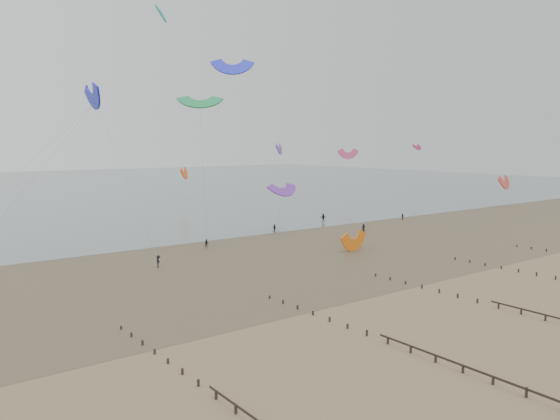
{
  "coord_description": "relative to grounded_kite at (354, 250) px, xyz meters",
  "views": [
    {
      "loc": [
        -50.57,
        -38.77,
        18.13
      ],
      "look_at": [
        -0.46,
        28.0,
        8.0
      ],
      "focal_mm": 35.0,
      "sensor_mm": 36.0,
      "label": 1
    }
  ],
  "objects": [
    {
      "name": "ground",
      "position": [
        -14.77,
        -27.11,
        0.0
      ],
      "size": [
        500.0,
        500.0,
        0.0
      ],
      "primitive_type": "plane",
      "color": "brown",
      "rests_on": "ground"
    },
    {
      "name": "sea_and_shore",
      "position": [
        -18.85,
        7.3,
        0.01
      ],
      "size": [
        500.0,
        665.0,
        0.03
      ],
      "color": "#475654",
      "rests_on": "ground"
    },
    {
      "name": "kitesurfers",
      "position": [
        -1.53,
        19.3,
        0.87
      ],
      "size": [
        91.77,
        22.62,
        1.87
      ],
      "color": "black",
      "rests_on": "ground"
    },
    {
      "name": "grounded_kite",
      "position": [
        0.0,
        0.0,
        0.0
      ],
      "size": [
        7.46,
        6.42,
        3.55
      ],
      "primitive_type": null,
      "rotation": [
        1.54,
        0.0,
        0.24
      ],
      "color": "orange",
      "rests_on": "ground"
    },
    {
      "name": "kites_airborne",
      "position": [
        -28.9,
        65.53,
        19.84
      ],
      "size": [
        257.41,
        115.56,
        43.56
      ],
      "color": "#E84D87",
      "rests_on": "ground"
    }
  ]
}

